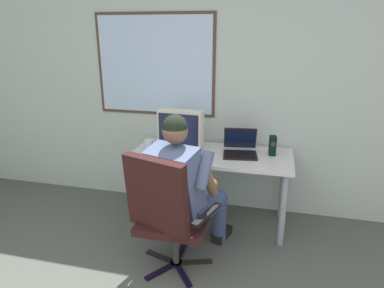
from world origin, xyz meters
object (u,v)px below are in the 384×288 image
crt_monitor (181,129)px  person_seated (185,185)px  desk (211,162)px  laptop (240,147)px  office_chair (166,210)px  desk_speaker (273,145)px  wine_glass (149,144)px

crt_monitor → person_seated: bearing=-71.8°
desk → laptop: 0.31m
office_chair → person_seated: person_seated is taller
crt_monitor → desk_speaker: crt_monitor is taller
office_chair → person_seated: size_ratio=0.80×
desk → laptop: bearing=13.9°
desk → wine_glass: wine_glass is taller
crt_monitor → office_chair: bearing=-81.4°
office_chair → wine_glass: bearing=119.1°
crt_monitor → laptop: 0.59m
desk_speaker → wine_glass: bearing=-167.5°
office_chair → crt_monitor: size_ratio=2.32×
desk → wine_glass: (-0.57, -0.16, 0.19)m
crt_monitor → wine_glass: (-0.26, -0.19, -0.12)m
wine_glass → person_seated: bearing=-43.7°
wine_glass → desk_speaker: desk_speaker is taller
office_chair → laptop: 1.05m
office_chair → laptop: size_ratio=2.72×
desk → laptop: size_ratio=4.06×
crt_monitor → laptop: crt_monitor is taller
laptop → wine_glass: (-0.83, -0.22, 0.04)m
laptop → desk_speaker: laptop is taller
office_chair → laptop: office_chair is taller
person_seated → crt_monitor: bearing=108.2°
desk → desk_speaker: (0.56, 0.09, 0.18)m
person_seated → desk_speaker: (0.66, 0.69, 0.16)m
desk → person_seated: size_ratio=1.20×
desk_speaker → office_chair: bearing=-127.6°
office_chair → crt_monitor: bearing=98.6°
laptop → crt_monitor: bearing=-176.4°
laptop → wine_glass: bearing=-164.9°
desk → person_seated: (-0.10, -0.60, 0.02)m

